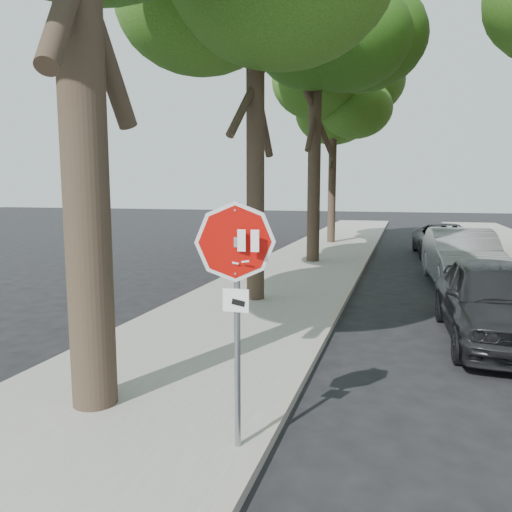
{
  "coord_description": "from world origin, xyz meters",
  "views": [
    {
      "loc": [
        0.92,
        -4.76,
        2.85
      ],
      "look_at": [
        -0.77,
        0.93,
        2.05
      ],
      "focal_mm": 35.0,
      "sensor_mm": 36.0,
      "label": 1
    }
  ],
  "objects": [
    {
      "name": "curb_left",
      "position": [
        -0.45,
        12.0,
        0.07
      ],
      "size": [
        0.12,
        55.0,
        0.13
      ],
      "primitive_type": "cube",
      "color": "#9E9384",
      "rests_on": "ground"
    },
    {
      "name": "car_b",
      "position": [
        2.6,
        11.09,
        0.83
      ],
      "size": [
        2.16,
        5.16,
        1.66
      ],
      "primitive_type": "imported",
      "rotation": [
        0.0,
        0.0,
        0.08
      ],
      "color": "gray",
      "rests_on": "ground"
    },
    {
      "name": "ground",
      "position": [
        0.0,
        0.0,
        0.0
      ],
      "size": [
        120.0,
        120.0,
        0.0
      ],
      "primitive_type": "plane",
      "color": "black",
      "rests_on": "ground"
    },
    {
      "name": "car_a",
      "position": [
        2.6,
        5.25,
        0.78
      ],
      "size": [
        2.02,
        4.65,
        1.56
      ],
      "primitive_type": "imported",
      "rotation": [
        0.0,
        0.0,
        0.04
      ],
      "color": "black",
      "rests_on": "ground"
    },
    {
      "name": "curb_right",
      "position": [
        3.95,
        12.0,
        0.07
      ],
      "size": [
        0.12,
        55.0,
        0.13
      ],
      "primitive_type": "cube",
      "color": "#9E9384",
      "rests_on": "ground"
    },
    {
      "name": "sidewalk_left",
      "position": [
        -2.5,
        12.0,
        0.06
      ],
      "size": [
        4.0,
        55.0,
        0.12
      ],
      "primitive_type": "cube",
      "color": "gray",
      "rests_on": "ground"
    },
    {
      "name": "tree_far",
      "position": [
        -2.72,
        21.11,
        7.21
      ],
      "size": [
        5.29,
        4.91,
        9.33
      ],
      "color": "black",
      "rests_on": "sidewalk_left"
    },
    {
      "name": "stop_sign",
      "position": [
        -0.7,
        -0.03,
        1.95
      ],
      "size": [
        0.76,
        0.34,
        2.61
      ],
      "color": "gray",
      "rests_on": "sidewalk_left"
    },
    {
      "name": "car_d",
      "position": [
        2.6,
        17.64,
        0.69
      ],
      "size": [
        2.65,
        5.14,
        1.39
      ],
      "primitive_type": "imported",
      "rotation": [
        0.0,
        0.0,
        0.07
      ],
      "color": "black",
      "rests_on": "ground"
    },
    {
      "name": "tree_mid_b",
      "position": [
        -2.42,
        14.12,
        8.0
      ],
      "size": [
        5.88,
        5.46,
        10.36
      ],
      "color": "black",
      "rests_on": "sidewalk_left"
    }
  ]
}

